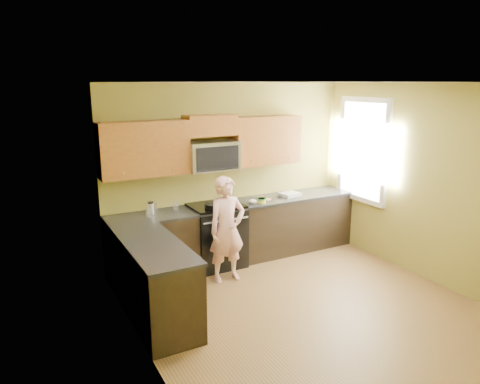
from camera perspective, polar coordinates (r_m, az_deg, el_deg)
floor at (r=5.74m, az=8.20°, el=-14.27°), size 4.00×4.00×0.00m
ceiling at (r=5.07m, az=9.27°, el=13.74°), size 4.00×4.00×0.00m
wall_back at (r=6.90m, az=-1.30°, el=2.62°), size 4.00×0.00×4.00m
wall_front at (r=3.93m, az=26.64°, el=-7.71°), size 4.00×0.00×4.00m
wall_left at (r=4.38m, az=-12.75°, el=-4.36°), size 0.00×4.00×4.00m
wall_right at (r=6.62m, az=22.68°, el=1.06°), size 0.00×4.00×4.00m
cabinet_back_run at (r=6.89m, az=-0.12°, el=-5.26°), size 4.00×0.60×0.88m
cabinet_left_run at (r=5.33m, az=-10.88°, el=-11.42°), size 0.60×1.60×0.88m
countertop_back at (r=6.74m, az=-0.08°, el=-1.58°), size 4.00×0.62×0.04m
countertop_left at (r=5.16m, az=-11.01°, el=-6.78°), size 0.62×1.60×0.04m
stove at (r=6.68m, az=-3.05°, el=-5.56°), size 0.76×0.65×0.95m
microwave at (r=6.54m, az=-3.63°, el=2.85°), size 0.76×0.40×0.42m
upper_cab_left at (r=6.23m, az=-12.06°, el=2.02°), size 1.22×0.33×0.75m
upper_cab_right at (r=7.00m, az=3.25°, el=3.60°), size 1.12×0.33×0.75m
upper_cab_over_mw at (r=6.48m, az=-3.85°, el=8.56°), size 0.76×0.33×0.30m
window at (r=7.35m, az=15.57°, el=5.18°), size 0.06×1.06×1.66m
woman at (r=6.10m, az=-1.69°, el=-4.84°), size 0.55×0.37×1.48m
frying_pan at (r=6.40m, az=-3.33°, el=-2.00°), size 0.41×0.54×0.06m
butter_tub at (r=6.76m, az=2.83°, el=-1.39°), size 0.15×0.15×0.09m
toast_slice at (r=6.93m, az=3.43°, el=-0.95°), size 0.14×0.14×0.01m
napkin_a at (r=6.42m, az=-1.64°, el=-1.91°), size 0.15×0.15×0.06m
napkin_b at (r=6.70m, az=1.65°, el=-1.22°), size 0.16×0.16×0.07m
dish_towel at (r=7.20m, az=6.44°, el=-0.30°), size 0.33×0.27×0.05m
travel_mug at (r=6.29m, az=-11.34°, el=-2.81°), size 0.10×0.10×0.18m
glass_a at (r=6.20m, az=-11.66°, el=-2.50°), size 0.09×0.09×0.12m
glass_b at (r=6.39m, az=-10.95°, el=-1.96°), size 0.09×0.09×0.12m
glass_c at (r=6.44m, az=-8.27°, el=-1.74°), size 0.09×0.09×0.12m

